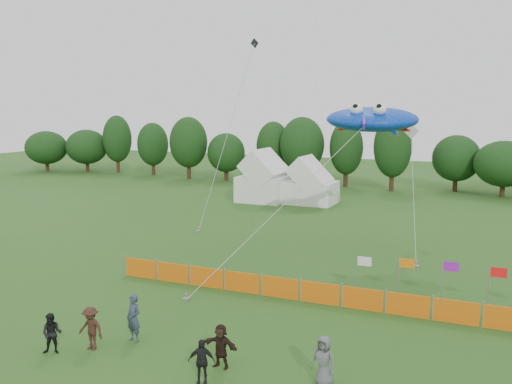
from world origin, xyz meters
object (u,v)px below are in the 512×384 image
at_px(spectator_c, 91,328).
at_px(stingray_kite, 374,120).
at_px(spectator_d, 201,361).
at_px(tent_left, 264,180).
at_px(spectator_a, 134,318).
at_px(spectator_f, 221,346).
at_px(barrier_fence, 299,290).
at_px(spectator_e, 324,361).
at_px(spectator_b, 52,334).
at_px(tent_right, 310,185).

xyz_separation_m(spectator_c, stingray_kite, (6.21, 19.18, 7.43)).
bearing_deg(spectator_d, stingray_kite, 63.47).
bearing_deg(tent_left, spectator_a, -75.39).
bearing_deg(spectator_f, tent_left, 115.19).
bearing_deg(barrier_fence, spectator_f, -91.16).
xyz_separation_m(spectator_a, spectator_c, (-1.03, -1.27, -0.11)).
height_order(tent_left, stingray_kite, stingray_kite).
relative_size(tent_left, spectator_f, 2.89).
distance_m(spectator_e, stingray_kite, 19.98).
bearing_deg(spectator_b, stingray_kite, 44.69).
distance_m(spectator_c, spectator_d, 5.17).
height_order(tent_right, spectator_b, tent_right).
height_order(tent_left, spectator_f, tent_left).
bearing_deg(spectator_a, spectator_f, 6.34).
height_order(spectator_a, spectator_f, spectator_a).
bearing_deg(barrier_fence, spectator_a, -121.19).
distance_m(spectator_f, stingray_kite, 19.99).
bearing_deg(tent_right, barrier_fence, -72.28).
distance_m(barrier_fence, stingray_kite, 13.36).
distance_m(spectator_a, spectator_e, 7.84).
bearing_deg(tent_left, spectator_c, -77.57).
distance_m(spectator_a, spectator_d, 4.53).
relative_size(spectator_a, spectator_d, 1.23).
distance_m(spectator_a, spectator_c, 1.64).
xyz_separation_m(spectator_b, spectator_d, (6.19, 0.24, -0.00)).
xyz_separation_m(tent_left, spectator_d, (12.59, -34.51, -1.25)).
height_order(tent_right, barrier_fence, tent_right).
height_order(tent_left, spectator_b, tent_left).
distance_m(tent_right, spectator_c, 34.50).
relative_size(spectator_f, stingray_kite, 0.08).
xyz_separation_m(spectator_a, stingray_kite, (5.18, 17.91, 7.32)).
bearing_deg(spectator_b, spectator_a, 20.38).
distance_m(spectator_b, spectator_e, 10.07).
xyz_separation_m(spectator_d, spectator_f, (0.03, 1.32, 0.02)).
bearing_deg(tent_right, spectator_e, -70.53).
xyz_separation_m(spectator_a, spectator_d, (4.10, -1.92, -0.17)).
relative_size(barrier_fence, spectator_e, 11.57).
bearing_deg(tent_right, spectator_f, -76.39).
bearing_deg(spectator_a, stingray_kite, 88.46).
xyz_separation_m(tent_left, tent_right, (4.47, 0.50, -0.31)).
height_order(tent_right, spectator_a, tent_right).
distance_m(spectator_e, spectator_f, 3.71).
height_order(spectator_c, spectator_f, spectator_c).
relative_size(barrier_fence, stingray_kite, 0.99).
height_order(tent_right, spectator_c, tent_right).
xyz_separation_m(spectator_e, stingray_kite, (-2.65, 18.37, 7.40)).
distance_m(tent_left, spectator_d, 36.75).
relative_size(spectator_d, spectator_e, 0.89).
relative_size(tent_right, spectator_a, 2.56).
relative_size(spectator_d, spectator_f, 0.98).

